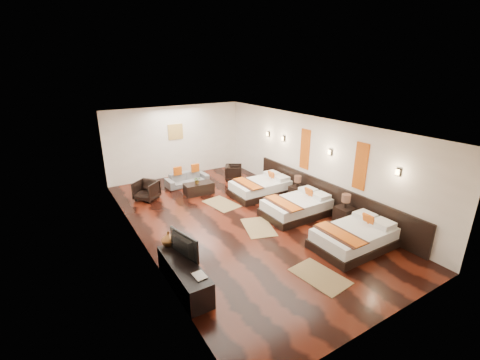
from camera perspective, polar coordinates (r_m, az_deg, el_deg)
floor at (r=9.58m, az=-0.37°, el=-6.98°), size 5.50×9.50×0.01m
ceiling at (r=8.69m, az=-0.41°, el=9.74°), size 5.50×9.50×0.01m
back_wall at (r=13.19m, az=-11.18°, el=6.62°), size 5.50×0.01×2.80m
left_wall at (r=8.06m, az=-17.38°, el=-2.36°), size 0.01×9.50×2.80m
right_wall at (r=10.66m, az=12.40°, el=3.43°), size 0.01×9.50×2.80m
headboard_panel at (r=10.41m, az=14.87°, el=-2.72°), size 0.08×6.60×0.90m
bed_near at (r=8.63m, az=19.47°, el=-9.45°), size 2.04×1.28×0.78m
bed_mid at (r=9.93m, az=10.01°, el=-4.64°), size 2.01×1.26×0.77m
bed_far at (r=11.30m, az=3.69°, el=-1.30°), size 2.01×1.26×0.77m
nightstand_a at (r=9.69m, az=17.84°, el=-5.62°), size 0.46×0.46×0.90m
nightstand_b at (r=10.98m, az=9.98°, el=-2.01°), size 0.43×0.43×0.85m
jute_mat_near at (r=7.47m, az=13.84°, el=-16.10°), size 0.88×1.28×0.01m
jute_mat_mid at (r=9.17m, az=3.24°, el=-8.27°), size 1.08×1.37×0.01m
jute_mat_far at (r=10.62m, az=-3.25°, el=-4.19°), size 0.94×1.31×0.01m
tv_console at (r=6.93m, az=-9.79°, el=-16.18°), size 0.50×1.80×0.55m
tv at (r=6.84m, az=-10.42°, el=-11.39°), size 0.33×0.91×0.52m
book at (r=6.35m, az=-8.01°, el=-16.64°), size 0.22×0.29×0.03m
figurine at (r=7.36m, az=-12.47°, el=-10.00°), size 0.33×0.33×0.33m
sofa at (r=12.34m, az=-9.28°, el=0.17°), size 1.62×0.70×0.46m
armchair_left at (r=11.28m, az=-16.11°, el=-1.77°), size 0.98×0.98×0.64m
armchair_right at (r=12.72m, az=-1.13°, el=1.34°), size 0.88×0.88×0.59m
coffee_table at (r=11.44m, az=-7.24°, el=-1.48°), size 1.03×0.56×0.40m
table_plant at (r=11.27m, az=-7.56°, el=-0.05°), size 0.23×0.20×0.25m
orange_panel_a at (r=9.35m, az=20.42°, el=2.26°), size 0.04×0.40×1.30m
orange_panel_b at (r=10.78m, az=11.35°, el=5.34°), size 0.04×0.40×1.30m
sconce_near at (r=8.69m, az=26.02°, el=1.25°), size 0.07×0.12×0.18m
sconce_mid at (r=9.97m, az=15.55°, el=4.73°), size 0.07×0.12×0.18m
sconce_far at (r=11.53m, az=7.61°, el=7.25°), size 0.07×0.12×0.18m
sconce_lounge at (r=12.23m, az=4.95°, el=8.06°), size 0.07×0.12×0.18m
gold_artwork at (r=13.09m, az=-11.27°, el=8.31°), size 0.60×0.04×0.60m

